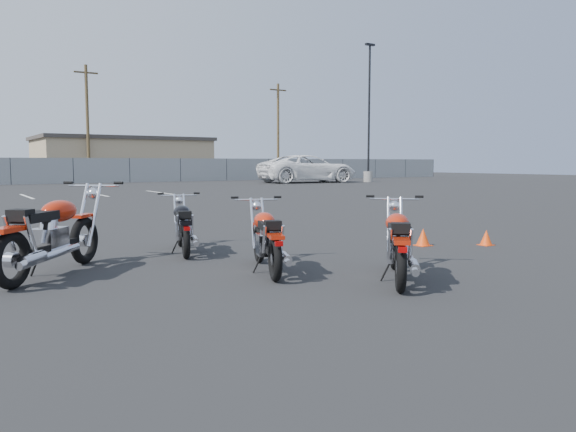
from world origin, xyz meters
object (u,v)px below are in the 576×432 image
motorcycle_front_red (52,234)px  motorcycle_second_black (183,227)px  motorcycle_third_red (267,239)px  motorcycle_rear_red (398,244)px  white_van (308,161)px

motorcycle_front_red → motorcycle_second_black: (2.16, 0.86, -0.12)m
motorcycle_third_red → motorcycle_rear_red: size_ratio=1.07×
white_van → motorcycle_second_black: bearing=148.2°
motorcycle_third_red → motorcycle_rear_red: (1.10, -1.37, 0.02)m
motorcycle_rear_red → motorcycle_third_red: bearing=128.9°
motorcycle_rear_red → white_van: bearing=57.6°
motorcycle_rear_red → motorcycle_front_red: bearing=143.8°
motorcycle_third_red → white_van: 34.01m
motorcycle_front_red → motorcycle_second_black: 2.33m
motorcycle_second_black → motorcycle_rear_red: 3.79m
motorcycle_front_red → motorcycle_rear_red: size_ratio=1.17×
motorcycle_front_red → white_van: bearing=50.1°
motorcycle_front_red → motorcycle_second_black: bearing=21.7°
motorcycle_third_red → white_van: size_ratio=0.23×
motorcycle_third_red → motorcycle_rear_red: bearing=-51.1°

